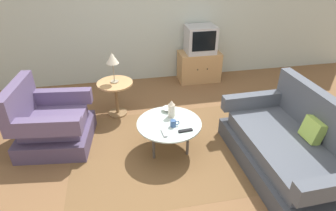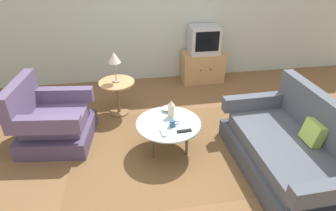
{
  "view_description": "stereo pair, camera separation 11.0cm",
  "coord_description": "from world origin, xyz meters",
  "px_view_note": "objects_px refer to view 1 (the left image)",
  "views": [
    {
      "loc": [
        -0.66,
        -2.88,
        2.49
      ],
      "look_at": [
        -0.02,
        0.38,
        0.55
      ],
      "focal_mm": 30.54,
      "sensor_mm": 36.0,
      "label": 1
    },
    {
      "loc": [
        -0.55,
        -2.9,
        2.49
      ],
      "look_at": [
        -0.02,
        0.38,
        0.55
      ],
      "focal_mm": 30.54,
      "sensor_mm": 36.0,
      "label": 2
    }
  ],
  "objects_px": {
    "bowl": "(168,109)",
    "tv_remote_dark": "(185,131)",
    "side_table": "(116,91)",
    "tv_remote_silver": "(164,133)",
    "tv_stand": "(199,66)",
    "mug": "(173,123)",
    "armchair": "(50,125)",
    "vase": "(172,109)",
    "coffee_table": "(169,125)",
    "table_lamp": "(112,59)",
    "television": "(200,39)",
    "couch": "(291,148)"
  },
  "relations": [
    {
      "from": "vase",
      "to": "tv_remote_silver",
      "type": "bearing_deg",
      "value": -114.62
    },
    {
      "from": "tv_remote_silver",
      "to": "side_table",
      "type": "bearing_deg",
      "value": -162.42
    },
    {
      "from": "table_lamp",
      "to": "couch",
      "type": "bearing_deg",
      "value": -40.29
    },
    {
      "from": "television",
      "to": "table_lamp",
      "type": "bearing_deg",
      "value": -148.99
    },
    {
      "from": "television",
      "to": "vase",
      "type": "distance_m",
      "value": 2.2
    },
    {
      "from": "armchair",
      "to": "bowl",
      "type": "height_order",
      "value": "armchair"
    },
    {
      "from": "armchair",
      "to": "tv_stand",
      "type": "relative_size",
      "value": 1.28
    },
    {
      "from": "tv_stand",
      "to": "mug",
      "type": "bearing_deg",
      "value": -114.4
    },
    {
      "from": "table_lamp",
      "to": "vase",
      "type": "bearing_deg",
      "value": -53.59
    },
    {
      "from": "coffee_table",
      "to": "bowl",
      "type": "bearing_deg",
      "value": 82.13
    },
    {
      "from": "tv_stand",
      "to": "vase",
      "type": "bearing_deg",
      "value": -116.34
    },
    {
      "from": "tv_remote_dark",
      "to": "couch",
      "type": "bearing_deg",
      "value": -21.76
    },
    {
      "from": "table_lamp",
      "to": "tv_stand",
      "type": "bearing_deg",
      "value": 30.87
    },
    {
      "from": "coffee_table",
      "to": "television",
      "type": "relative_size",
      "value": 1.51
    },
    {
      "from": "television",
      "to": "tv_stand",
      "type": "bearing_deg",
      "value": -90.0
    },
    {
      "from": "bowl",
      "to": "side_table",
      "type": "bearing_deg",
      "value": 131.12
    },
    {
      "from": "tv_stand",
      "to": "mug",
      "type": "xyz_separation_m",
      "value": [
        -0.99,
        -2.18,
        0.19
      ]
    },
    {
      "from": "tv_stand",
      "to": "tv_remote_silver",
      "type": "distance_m",
      "value": 2.58
    },
    {
      "from": "coffee_table",
      "to": "tv_remote_dark",
      "type": "height_order",
      "value": "tv_remote_dark"
    },
    {
      "from": "armchair",
      "to": "vase",
      "type": "distance_m",
      "value": 1.67
    },
    {
      "from": "tv_stand",
      "to": "tv_remote_dark",
      "type": "xyz_separation_m",
      "value": [
        -0.87,
        -2.32,
        0.16
      ]
    },
    {
      "from": "television",
      "to": "bowl",
      "type": "height_order",
      "value": "television"
    },
    {
      "from": "couch",
      "to": "side_table",
      "type": "xyz_separation_m",
      "value": [
        -2.02,
        1.7,
        0.12
      ]
    },
    {
      "from": "tv_remote_dark",
      "to": "tv_remote_silver",
      "type": "xyz_separation_m",
      "value": [
        -0.27,
        0.0,
        -0.0
      ]
    },
    {
      "from": "armchair",
      "to": "vase",
      "type": "xyz_separation_m",
      "value": [
        1.61,
        -0.33,
        0.25
      ]
    },
    {
      "from": "tv_stand",
      "to": "vase",
      "type": "xyz_separation_m",
      "value": [
        -0.97,
        -1.95,
        0.27
      ]
    },
    {
      "from": "armchair",
      "to": "tv_remote_dark",
      "type": "xyz_separation_m",
      "value": [
        1.71,
        -0.69,
        0.15
      ]
    },
    {
      "from": "armchair",
      "to": "table_lamp",
      "type": "height_order",
      "value": "table_lamp"
    },
    {
      "from": "couch",
      "to": "tv_stand",
      "type": "distance_m",
      "value": 2.74
    },
    {
      "from": "tv_stand",
      "to": "table_lamp",
      "type": "distance_m",
      "value": 2.05
    },
    {
      "from": "side_table",
      "to": "tv_remote_silver",
      "type": "distance_m",
      "value": 1.41
    },
    {
      "from": "couch",
      "to": "coffee_table",
      "type": "xyz_separation_m",
      "value": [
        -1.38,
        0.62,
        0.11
      ]
    },
    {
      "from": "tv_remote_silver",
      "to": "couch",
      "type": "bearing_deg",
      "value": 70.07
    },
    {
      "from": "side_table",
      "to": "vase",
      "type": "xyz_separation_m",
      "value": [
        0.7,
        -0.94,
        0.15
      ]
    },
    {
      "from": "mug",
      "to": "television",
      "type": "bearing_deg",
      "value": 65.65
    },
    {
      "from": "vase",
      "to": "tv_remote_dark",
      "type": "xyz_separation_m",
      "value": [
        0.1,
        -0.36,
        -0.11
      ]
    },
    {
      "from": "side_table",
      "to": "tv_remote_dark",
      "type": "bearing_deg",
      "value": -58.32
    },
    {
      "from": "table_lamp",
      "to": "vase",
      "type": "xyz_separation_m",
      "value": [
        0.7,
        -0.95,
        -0.38
      ]
    },
    {
      "from": "armchair",
      "to": "mug",
      "type": "bearing_deg",
      "value": 77.8
    },
    {
      "from": "vase",
      "to": "bowl",
      "type": "distance_m",
      "value": 0.18
    },
    {
      "from": "side_table",
      "to": "mug",
      "type": "xyz_separation_m",
      "value": [
        0.68,
        -1.17,
        0.07
      ]
    },
    {
      "from": "armchair",
      "to": "tv_remote_silver",
      "type": "relative_size",
      "value": 6.32
    },
    {
      "from": "bowl",
      "to": "tv_remote_dark",
      "type": "relative_size",
      "value": 0.89
    },
    {
      "from": "tv_remote_silver",
      "to": "mug",
      "type": "bearing_deg",
      "value": 128.1
    },
    {
      "from": "television",
      "to": "bowl",
      "type": "xyz_separation_m",
      "value": [
        -0.99,
        -1.8,
        -0.37
      ]
    },
    {
      "from": "coffee_table",
      "to": "tv_stand",
      "type": "height_order",
      "value": "tv_stand"
    },
    {
      "from": "table_lamp",
      "to": "tv_remote_silver",
      "type": "height_order",
      "value": "table_lamp"
    },
    {
      "from": "bowl",
      "to": "television",
      "type": "bearing_deg",
      "value": 61.35
    },
    {
      "from": "couch",
      "to": "bowl",
      "type": "height_order",
      "value": "couch"
    },
    {
      "from": "mug",
      "to": "tv_remote_silver",
      "type": "xyz_separation_m",
      "value": [
        -0.14,
        -0.13,
        -0.03
      ]
    }
  ]
}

